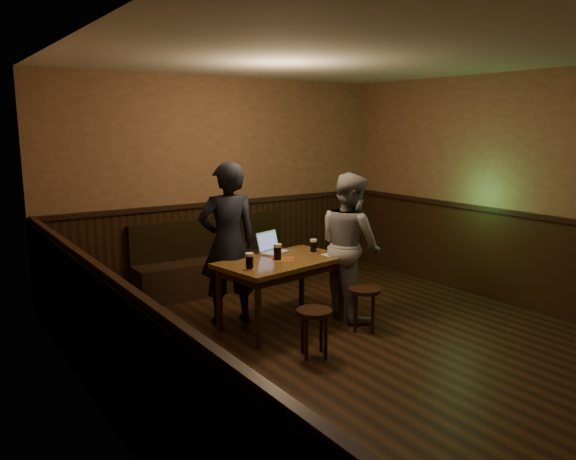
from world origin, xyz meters
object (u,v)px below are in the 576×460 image
(pub_table, at_px, (282,268))
(stool_right, at_px, (365,297))
(bench, at_px, (215,267))
(person_grey, at_px, (350,245))
(pint_right, at_px, (313,246))
(person_suit, at_px, (228,244))
(pint_mid, at_px, (277,252))
(laptop, at_px, (272,247))
(stool_left, at_px, (314,319))
(pint_left, at_px, (250,261))

(pub_table, xyz_separation_m, stool_right, (0.65, -0.61, -0.28))
(bench, bearing_deg, stool_right, -73.69)
(pub_table, relative_size, person_grey, 0.91)
(bench, xyz_separation_m, pint_right, (0.48, -1.54, 0.51))
(pub_table, bearing_deg, bench, 80.67)
(bench, relative_size, person_suit, 1.23)
(bench, relative_size, pint_mid, 12.35)
(laptop, xyz_separation_m, person_grey, (0.74, -0.49, 0.02))
(person_grey, bearing_deg, pint_right, 59.58)
(bench, bearing_deg, pint_right, -72.50)
(bench, distance_m, person_grey, 2.03)
(pub_table, bearing_deg, person_grey, -20.02)
(stool_left, xyz_separation_m, pint_right, (0.70, 0.96, 0.45))
(pint_left, bearing_deg, laptop, 40.72)
(pint_right, distance_m, laptop, 0.48)
(pub_table, height_order, pint_right, pint_right)
(stool_left, bearing_deg, pint_right, 53.98)
(stool_left, relative_size, person_suit, 0.26)
(person_suit, bearing_deg, stool_left, 111.26)
(stool_left, height_order, laptop, laptop)
(pint_mid, bearing_deg, pint_right, 8.28)
(bench, xyz_separation_m, person_suit, (-0.43, -1.20, 0.59))
(stool_left, xyz_separation_m, person_grey, (1.04, 0.72, 0.46))
(pint_right, bearing_deg, person_grey, -35.86)
(pub_table, height_order, person_grey, person_grey)
(pint_mid, relative_size, pint_right, 1.15)
(pub_table, distance_m, person_suit, 0.66)
(pint_left, xyz_separation_m, laptop, (0.58, 0.50, -0.02))
(person_suit, bearing_deg, bench, -98.06)
(bench, relative_size, person_grey, 1.33)
(pint_left, xyz_separation_m, pint_right, (0.99, 0.25, -0.01))
(person_grey, bearing_deg, pub_table, 84.75)
(pub_table, relative_size, pint_left, 8.93)
(pint_mid, distance_m, person_grey, 0.89)
(pub_table, height_order, laptop, laptop)
(person_suit, bearing_deg, laptop, -177.73)
(stool_left, bearing_deg, pint_mid, 79.64)
(stool_right, distance_m, person_grey, 0.67)
(stool_right, distance_m, person_suit, 1.59)
(pub_table, distance_m, person_grey, 0.86)
(pint_left, distance_m, pint_right, 1.02)
(bench, distance_m, pub_table, 1.66)
(stool_left, bearing_deg, pub_table, 76.15)
(pub_table, xyz_separation_m, person_suit, (-0.43, 0.42, 0.25))
(pint_right, xyz_separation_m, laptop, (-0.41, 0.25, -0.02))
(bench, bearing_deg, pint_mid, -91.91)
(stool_right, xyz_separation_m, laptop, (-0.57, 0.95, 0.44))
(pint_right, relative_size, person_suit, 0.09)
(pint_right, distance_m, person_grey, 0.42)
(person_suit, xyz_separation_m, person_grey, (1.25, -0.58, -0.07))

